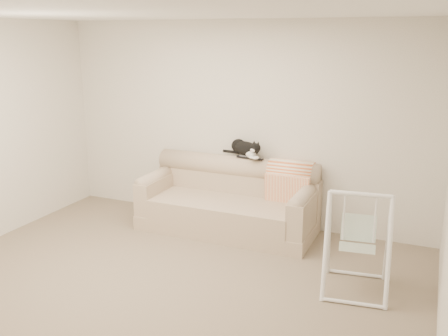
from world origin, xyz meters
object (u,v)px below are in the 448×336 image
remote_b (257,159)px  tuxedo_cat (245,148)px  sofa (229,202)px  remote_a (244,157)px  baby_swing (358,242)px

remote_b → tuxedo_cat: bearing=160.6°
sofa → remote_a: 0.61m
sofa → tuxedo_cat: (0.11, 0.27, 0.66)m
remote_b → tuxedo_cat: (-0.18, 0.06, 0.10)m
tuxedo_cat → remote_b: bearing=-19.4°
remote_b → tuxedo_cat: tuxedo_cat is taller
sofa → remote_a: (0.11, 0.22, 0.56)m
tuxedo_cat → baby_swing: bearing=-37.4°
baby_swing → remote_b: bearing=140.9°
remote_b → baby_swing: 1.92m
tuxedo_cat → baby_swing: size_ratio=0.58×
remote_a → baby_swing: 2.07m
remote_b → remote_a: bearing=176.2°
sofa → remote_b: (0.29, 0.20, 0.56)m
sofa → tuxedo_cat: tuxedo_cat is taller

